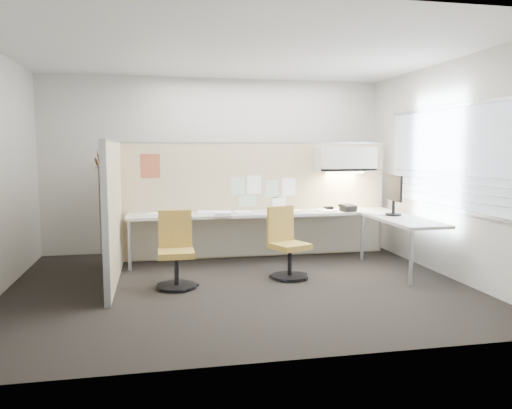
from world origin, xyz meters
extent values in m
cube|color=black|center=(0.00, 0.00, -0.01)|extent=(5.50, 4.50, 0.01)
cube|color=white|center=(0.00, 0.00, 2.80)|extent=(5.50, 4.50, 0.01)
cube|color=beige|center=(0.00, 2.25, 1.40)|extent=(5.50, 0.02, 2.80)
cube|color=beige|center=(0.00, -2.25, 1.40)|extent=(5.50, 0.02, 2.80)
cube|color=beige|center=(2.75, 0.00, 1.40)|extent=(0.02, 4.50, 2.80)
cube|color=#A0ACBA|center=(2.73, 0.00, 1.55)|extent=(0.01, 2.80, 1.30)
cube|color=beige|center=(0.55, 1.60, 0.88)|extent=(4.10, 0.06, 1.75)
cube|color=beige|center=(-1.50, 0.50, 0.88)|extent=(0.06, 2.20, 1.75)
cube|color=beige|center=(0.60, 1.27, 0.71)|extent=(4.00, 0.60, 0.04)
cube|color=beige|center=(2.30, 0.23, 0.71)|extent=(0.60, 1.47, 0.04)
cube|color=beige|center=(0.60, 1.54, 0.34)|extent=(3.90, 0.02, 0.64)
cylinder|color=#A5A8AA|center=(-1.35, 1.02, 0.34)|extent=(0.05, 0.05, 0.69)
cylinder|color=#A5A8AA|center=(2.05, -0.45, 0.34)|extent=(0.05, 0.05, 0.69)
cylinder|color=#A5A8AA|center=(2.05, 1.02, 0.34)|extent=(0.05, 0.05, 0.69)
cube|color=beige|center=(1.90, 1.39, 1.51)|extent=(0.90, 0.36, 0.38)
cube|color=#FFEABF|center=(1.90, 1.39, 1.30)|extent=(0.60, 0.06, 0.02)
cube|color=#8CBF8C|center=(0.25, 1.57, 1.10)|extent=(0.21, 0.00, 0.28)
cube|color=white|center=(0.50, 1.57, 1.12)|extent=(0.21, 0.00, 0.28)
cube|color=#8CBF8C|center=(0.78, 1.57, 1.05)|extent=(0.21, 0.00, 0.28)
cube|color=white|center=(1.05, 1.57, 1.08)|extent=(0.21, 0.00, 0.28)
cube|color=#8CBF8C|center=(0.40, 1.57, 0.88)|extent=(0.28, 0.00, 0.18)
cube|color=white|center=(0.90, 1.57, 0.86)|extent=(0.21, 0.00, 0.14)
cube|color=#F1501E|center=(-1.05, 1.57, 1.42)|extent=(0.28, 0.00, 0.35)
cylinder|color=black|center=(-0.76, 0.02, 0.03)|extent=(0.48, 0.48, 0.03)
cylinder|color=black|center=(-0.76, 0.02, 0.21)|extent=(0.06, 0.06, 0.37)
cube|color=#D99E50|center=(-0.76, 0.02, 0.42)|extent=(0.43, 0.43, 0.07)
cube|color=#D99E50|center=(-0.75, 0.22, 0.69)|extent=(0.41, 0.06, 0.46)
cylinder|color=black|center=(0.70, 0.19, 0.03)|extent=(0.48, 0.48, 0.03)
cylinder|color=black|center=(0.70, 0.19, 0.21)|extent=(0.06, 0.06, 0.37)
cube|color=#D99E50|center=(0.70, 0.19, 0.42)|extent=(0.55, 0.55, 0.07)
cube|color=#D99E50|center=(0.62, 0.38, 0.69)|extent=(0.39, 0.21, 0.46)
cylinder|color=black|center=(2.30, 0.54, 0.75)|extent=(0.22, 0.22, 0.02)
cylinder|color=black|center=(2.30, 0.54, 0.84)|extent=(0.04, 0.04, 0.20)
cube|color=black|center=(2.30, 0.54, 1.12)|extent=(0.09, 0.54, 0.36)
cube|color=black|center=(2.30, 0.54, 1.12)|extent=(0.05, 0.49, 0.31)
cube|color=black|center=(1.86, 1.12, 0.78)|extent=(0.25, 0.24, 0.12)
cylinder|color=black|center=(1.77, 1.14, 0.81)|extent=(0.08, 0.17, 0.04)
cube|color=black|center=(1.64, 1.40, 0.76)|extent=(0.14, 0.05, 0.05)
cube|color=black|center=(1.62, 1.28, 0.76)|extent=(0.11, 0.08, 0.06)
cube|color=silver|center=(-1.50, -0.22, 1.77)|extent=(0.14, 0.02, 0.02)
cylinder|color=silver|center=(-1.57, -0.22, 1.69)|extent=(0.02, 0.02, 0.14)
cube|color=#AD7F4C|center=(-1.57, -0.22, 1.56)|extent=(0.02, 0.39, 0.12)
cube|color=#AD7F4C|center=(-1.60, -0.19, 1.52)|extent=(0.02, 0.39, 0.12)
cube|color=#B4B4BF|center=(-1.58, -0.27, 1.00)|extent=(0.01, 0.07, 0.97)
cube|color=white|center=(-0.98, 1.24, 0.74)|extent=(0.24, 0.31, 0.03)
cube|color=white|center=(-0.27, 1.33, 0.74)|extent=(0.24, 0.31, 0.02)
cube|color=white|center=(0.26, 1.17, 0.75)|extent=(0.23, 0.30, 0.03)
cube|color=white|center=(1.04, 1.27, 0.74)|extent=(0.28, 0.33, 0.02)
cube|color=white|center=(1.53, 1.20, 0.74)|extent=(0.29, 0.34, 0.02)
cube|color=white|center=(2.15, 0.69, 0.74)|extent=(0.27, 0.33, 0.02)
cube|color=white|center=(-0.05, 1.08, 0.75)|extent=(0.25, 0.31, 0.05)
camera|label=1|loc=(-0.97, -5.91, 1.66)|focal=35.00mm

